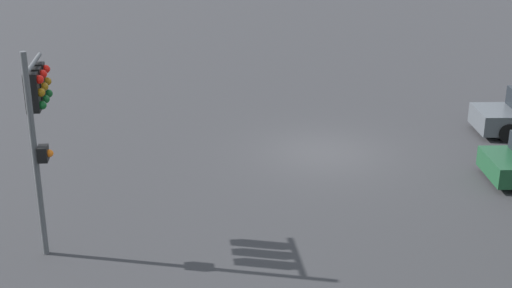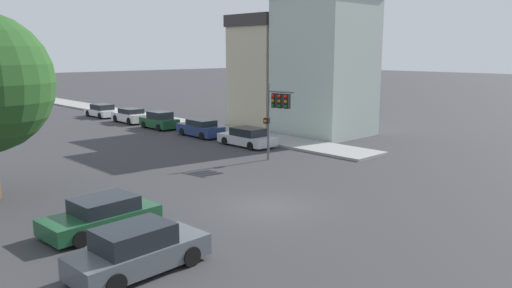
% 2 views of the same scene
% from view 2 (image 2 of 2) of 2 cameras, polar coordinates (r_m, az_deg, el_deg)
% --- Properties ---
extents(ground_plane, '(300.00, 300.00, 0.00)m').
position_cam_2_polar(ground_plane, '(22.36, 1.22, -7.16)').
color(ground_plane, '#333335').
extents(sidewalk_strip, '(3.44, 60.00, 0.17)m').
position_cam_2_polar(sidewalk_strip, '(55.29, -13.65, 3.24)').
color(sidewalk_strip, gray).
rests_on(sidewalk_strip, ground_plane).
extents(rowhouse_backdrop, '(7.66, 12.39, 11.79)m').
position_cam_2_polar(rowhouse_backdrop, '(43.49, 5.24, 8.80)').
color(rowhouse_backdrop, '#ADBCB2').
rests_on(rowhouse_backdrop, ground_plane).
extents(traffic_signal, '(0.79, 2.04, 4.87)m').
position_cam_2_polar(traffic_signal, '(30.84, 2.40, 4.31)').
color(traffic_signal, '#515456').
rests_on(traffic_signal, ground_plane).
extents(crossing_car_0, '(4.46, 2.05, 1.53)m').
position_cam_2_polar(crossing_car_0, '(16.24, -13.34, -11.74)').
color(crossing_car_0, '#4C5156').
rests_on(crossing_car_0, ground_plane).
extents(crossing_car_1, '(4.43, 2.23, 1.31)m').
position_cam_2_polar(crossing_car_1, '(20.14, -17.21, -7.81)').
color(crossing_car_1, '#194728').
rests_on(crossing_car_1, ground_plane).
extents(parked_car_0, '(2.01, 4.49, 1.36)m').
position_cam_2_polar(parked_car_0, '(36.37, -1.02, 0.76)').
color(parked_car_0, '#B7B7BC').
rests_on(parked_car_0, ground_plane).
extents(parked_car_1, '(1.93, 4.54, 1.39)m').
position_cam_2_polar(parked_car_1, '(40.71, -6.37, 1.79)').
color(parked_car_1, navy).
rests_on(parked_car_1, ground_plane).
extents(parked_car_2, '(1.88, 3.94, 1.55)m').
position_cam_2_polar(parked_car_2, '(45.43, -10.98, 2.63)').
color(parked_car_2, '#194728').
rests_on(parked_car_2, ground_plane).
extents(parked_car_3, '(2.00, 4.38, 1.41)m').
position_cam_2_polar(parked_car_3, '(49.90, -14.15, 3.15)').
color(parked_car_3, silver).
rests_on(parked_car_3, ground_plane).
extents(parked_car_4, '(1.97, 4.44, 1.37)m').
position_cam_2_polar(parked_car_4, '(55.13, -17.22, 3.64)').
color(parked_car_4, silver).
rests_on(parked_car_4, ground_plane).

